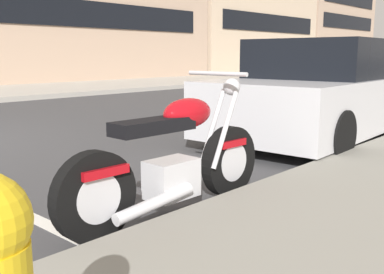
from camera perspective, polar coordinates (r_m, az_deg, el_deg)
The scene contains 5 objects.
sidewalk_far_curb at distance 19.74m, azimuth -3.98°, elevation 6.88°, with size 120.00×5.00×0.14m, color #ADA89E.
parking_stall_stripe at distance 3.54m, azimuth -17.28°, elevation -10.72°, with size 0.12×2.20×0.01m, color silver.
parked_motorcycle at distance 3.52m, azimuth -2.31°, elevation -3.18°, with size 2.05×0.62×1.11m.
parked_car_across_street at distance 7.12m, azimuth 15.97°, elevation 5.32°, with size 4.22×2.04×1.47m.
townhouse_far_uphill at distance 43.20m, azimuth 14.15°, elevation 14.49°, with size 11.12×8.16×9.22m.
Camera 1 is at (-1.64, -7.01, 1.25)m, focal length 42.32 mm.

